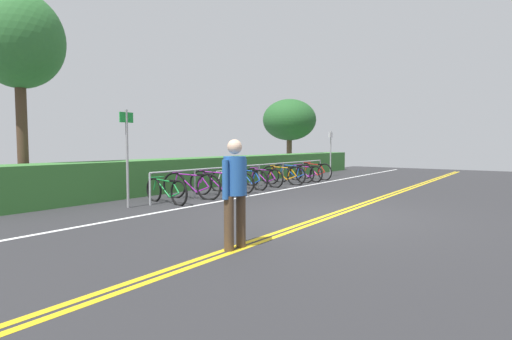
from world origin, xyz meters
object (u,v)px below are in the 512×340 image
bicycle_2 (217,183)px  bicycle_4 (249,179)px  bicycle_8 (306,173)px  tree_near_left (19,42)px  bicycle_6 (283,175)px  sign_post_near (127,149)px  bicycle_0 (166,191)px  bicycle_5 (263,177)px  bicycle_7 (293,173)px  bicycle_1 (191,186)px  pedestrian (235,187)px  bicycle_3 (231,182)px  bicycle_9 (315,171)px  bike_rack (259,170)px  tree_mid (289,120)px  sign_post_far (331,149)px

bicycle_2 → bicycle_4: bearing=6.1°
bicycle_8 → tree_near_left: (-9.47, 3.00, 3.74)m
bicycle_6 → sign_post_near: sign_post_near is taller
bicycle_0 → bicycle_5: bicycle_5 is taller
bicycle_4 → bicycle_7: 2.80m
bicycle_6 → sign_post_near: 6.72m
sign_post_near → tree_near_left: size_ratio=0.43×
bicycle_0 → bicycle_1: bearing=3.3°
pedestrian → bicycle_3: bearing=39.6°
sign_post_near → bicycle_0: bearing=-11.1°
bicycle_4 → bicycle_9: (4.58, -0.09, 0.01)m
bicycle_3 → bicycle_9: bearing=-0.5°
bicycle_1 → bike_rack: bearing=0.3°
bicycle_9 → tree_near_left: (-10.38, 2.95, 3.71)m
bicycle_4 → bicycle_7: (2.80, -0.03, 0.02)m
bicycle_6 → bicycle_7: 0.90m
tree_mid → bicycle_7: bearing=-148.1°
bicycle_5 → tree_mid: (7.60, 3.47, 2.51)m
bicycle_8 → tree_near_left: bearing=162.4°
sign_post_near → sign_post_far: sign_post_near is taller
bicycle_7 → sign_post_far: sign_post_far is taller
sign_post_far → sign_post_near: bearing=179.6°
bicycle_0 → bicycle_3: bicycle_3 is taller
bicycle_0 → bicycle_7: (6.54, 0.11, 0.05)m
bicycle_2 → pedestrian: pedestrian is taller
bicycle_2 → bicycle_8: bicycle_2 is taller
bicycle_8 → tree_mid: (4.86, 3.67, 2.52)m
pedestrian → bicycle_5: bearing=31.7°
bicycle_1 → sign_post_near: (-1.95, 0.14, 1.02)m
bike_rack → bicycle_2: bike_rack is taller
bicycle_3 → sign_post_near: sign_post_near is taller
pedestrian → bicycle_2: bearing=43.8°
bicycle_7 → tree_near_left: tree_near_left is taller
bicycle_9 → tree_mid: (3.94, 3.62, 2.49)m
sign_post_near → bicycle_4: bearing=-0.6°
bike_rack → bicycle_7: size_ratio=5.62×
bicycle_5 → sign_post_far: 5.44m
sign_post_far → bicycle_4: bearing=179.8°
sign_post_near → bicycle_1: bearing=-4.1°
bicycle_5 → bicycle_9: bicycle_9 is taller
bicycle_6 → bicycle_3: bearing=177.8°
bicycle_1 → bicycle_6: bearing=-0.8°
bicycle_5 → bike_rack: bearing=-163.6°
bicycle_8 → bicycle_1: bearing=179.5°
bicycle_0 → pedestrian: pedestrian is taller
bicycle_2 → sign_post_far: 8.19m
bicycle_4 → bicycle_5: size_ratio=0.98×
bicycle_5 → sign_post_near: size_ratio=0.74×
bicycle_1 → tree_mid: 12.13m
pedestrian → sign_post_near: (1.37, 4.33, 0.49)m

